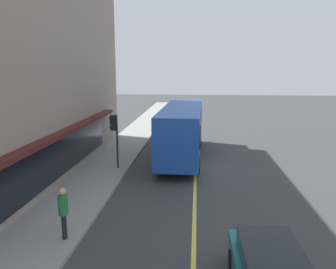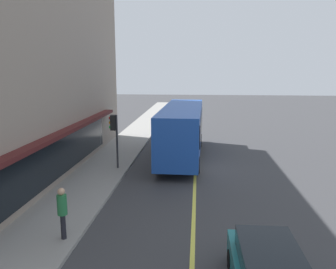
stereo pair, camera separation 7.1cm
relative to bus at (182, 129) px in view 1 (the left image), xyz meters
name	(u,v)px [view 1 (the left image)]	position (x,y,z in m)	size (l,w,h in m)	color
ground	(195,169)	(-2.69, -0.94, -1.99)	(120.00, 120.00, 0.00)	#38383A
sidewalk	(107,166)	(-2.69, 4.59, -1.91)	(80.00, 3.03, 0.15)	gray
lane_centre_stripe	(195,169)	(-2.69, -0.94, -1.98)	(36.00, 0.16, 0.01)	#D8D14C
bus	(182,129)	(0.00, 0.00, 0.00)	(11.18, 2.80, 3.50)	#1E4CAD
traffic_light	(114,129)	(-3.38, 3.87, 0.55)	(0.30, 0.52, 3.20)	#2D2D33
pedestrian_by_curb	(63,208)	(-12.18, 3.58, -0.70)	(0.34, 0.34, 1.86)	black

